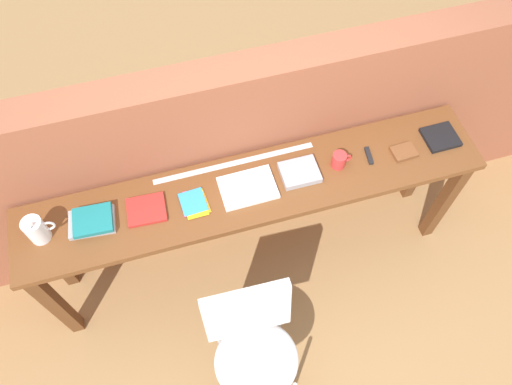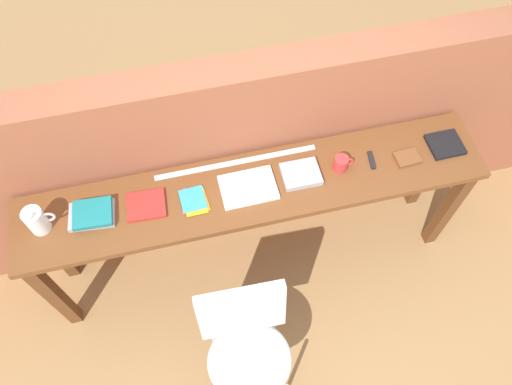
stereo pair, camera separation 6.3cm
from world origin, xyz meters
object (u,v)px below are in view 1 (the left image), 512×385
Objects in this scene: pitcher_white at (37,230)px; magazine_cycling at (146,210)px; chair_white_moulded at (253,344)px; book_open_centre at (248,188)px; book_repair_rightmost at (440,137)px; multitool_folded at (369,156)px; pamphlet_pile_colourful at (194,203)px; book_stack_leftmost at (92,221)px; mug at (339,160)px; leather_journal_brown at (404,152)px.

pitcher_white is 0.53m from magazine_cycling.
magazine_cycling is at bearing 0.25° from pitcher_white.
book_open_centre reaches higher than chair_white_moulded.
book_repair_rightmost is at bearing 0.05° from pitcher_white.
book_open_centre is at bearing -0.84° from pitcher_white.
chair_white_moulded is 1.52m from book_repair_rightmost.
magazine_cycling is 1.77× the size of multitool_folded.
chair_white_moulded is at bearing -80.31° from pamphlet_pile_colourful.
magazine_cycling is 1.11× the size of pamphlet_pile_colourful.
magazine_cycling is 1.65m from book_repair_rightmost.
multitool_folded is (0.69, 0.01, -0.00)m from book_open_centre.
book_open_centre is at bearing -1.31° from book_stack_leftmost.
pamphlet_pile_colourful is 0.98m from multitool_folded.
book_open_centre is 2.64× the size of mug.
book_open_centre reaches higher than multitool_folded.
pitcher_white is 0.77m from pamphlet_pile_colourful.
pamphlet_pile_colourful is at bearing 99.69° from chair_white_moulded.
chair_white_moulded is at bearing -140.50° from multitool_folded.
multitool_folded is at bearing 1.51° from mug.
mug is at bearing -178.49° from multitool_folded.
pitcher_white is 1.67× the size of mug.
book_open_centre is at bearing 175.82° from leather_journal_brown.
leather_journal_brown is (0.88, -0.02, 0.00)m from book_open_centre.
chair_white_moulded is 1.06m from mug.
magazine_cycling is 1.04m from mug.
mug is at bearing 1.51° from pamphlet_pile_colourful.
mug is at bearing -0.38° from book_stack_leftmost.
pamphlet_pile_colourful is (0.77, -0.03, -0.07)m from pitcher_white.
pamphlet_pile_colourful is at bearing -179.24° from book_repair_rightmost.
book_stack_leftmost reaches higher than book_open_centre.
mug reaches higher than multitool_folded.
book_stack_leftmost is at bearing 175.77° from leather_journal_brown.
book_repair_rightmost is (1.40, 0.03, 0.01)m from pamphlet_pile_colourful.
magazine_cycling is (-0.36, 0.71, 0.36)m from chair_white_moulded.
magazine_cycling is (0.52, 0.00, -0.07)m from pitcher_white.
multitool_folded reaches higher than chair_white_moulded.
pitcher_white is 1.01× the size of book_repair_rightmost.
pitcher_white reaches higher than mug.
book_repair_rightmost reaches higher than pamphlet_pile_colourful.
mug is at bearing -0.21° from pitcher_white.
book_repair_rightmost is (0.43, 0.00, 0.00)m from multitool_folded.
chair_white_moulded is 4.88× the size of book_repair_rightmost.
book_stack_leftmost is at bearing 179.62° from mug.
book_open_centre is 0.69m from multitool_folded.
leather_journal_brown is 0.71× the size of book_repair_rightmost.
mug is (0.80, 0.02, 0.04)m from pamphlet_pile_colourful.
leather_journal_brown is (1.68, -0.04, -0.01)m from book_stack_leftmost.
magazine_cycling is 1.50× the size of leather_journal_brown.
pamphlet_pile_colourful is (0.51, -0.03, -0.02)m from book_stack_leftmost.
chair_white_moulded is 0.78m from pamphlet_pile_colourful.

